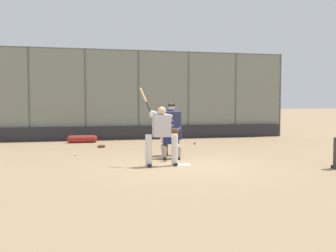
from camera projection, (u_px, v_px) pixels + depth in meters
name	position (u px, v px, depth m)	size (l,w,h in m)	color
ground_plane	(182.00, 165.00, 11.14)	(160.00, 160.00, 0.00)	#9E7F5B
home_plate_marker	(182.00, 165.00, 11.14)	(0.43, 0.43, 0.01)	white
backstop_fence	(138.00, 93.00, 18.75)	(15.00, 0.08, 4.26)	#515651
padding_wall	(139.00, 133.00, 18.77)	(14.63, 0.18, 0.63)	#28282D
bleachers_beyond	(153.00, 123.00, 21.91)	(10.45, 3.05, 1.80)	slate
batter_at_plate	(161.00, 134.00, 10.88)	(1.05, 0.58, 2.19)	silver
catcher_behind_plate	(171.00, 138.00, 12.30)	(0.69, 0.84, 1.26)	gray
umpire_home	(171.00, 128.00, 13.08)	(0.70, 0.44, 1.72)	#4C4C51
spare_bat_near_backstop	(195.00, 143.00, 16.84)	(0.30, 0.79, 0.07)	black
fielding_glove_on_dirt	(101.00, 146.00, 15.34)	(0.32, 0.24, 0.11)	#56331E
baseball_loose	(75.00, 155.00, 13.05)	(0.07, 0.07, 0.07)	white
equipment_bag_dugout_side	(82.00, 139.00, 17.12)	(1.32, 0.33, 0.33)	maroon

